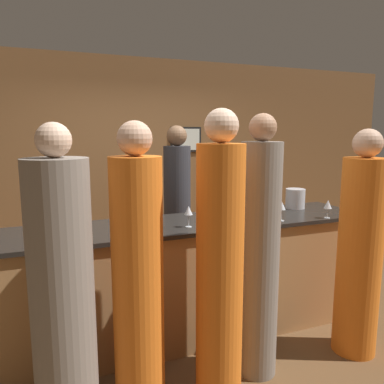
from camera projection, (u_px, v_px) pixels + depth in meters
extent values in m
plane|color=brown|center=(190.00, 333.00, 3.49)|extent=(14.00, 14.00, 0.00)
cube|color=brown|center=(140.00, 166.00, 4.99)|extent=(8.00, 0.06, 2.80)
cube|color=black|center=(186.00, 139.00, 5.13)|extent=(0.44, 0.02, 0.34)
cube|color=silver|center=(186.00, 139.00, 5.12)|extent=(0.39, 0.00, 0.29)
cube|color=#B27F4C|center=(190.00, 280.00, 3.41)|extent=(3.37, 0.69, 1.03)
cube|color=black|center=(190.00, 224.00, 3.32)|extent=(3.43, 0.75, 0.04)
cylinder|color=#2D2D33|center=(177.00, 224.00, 4.12)|extent=(0.29, 0.29, 1.70)
sphere|color=brown|center=(177.00, 136.00, 3.97)|extent=(0.22, 0.22, 0.22)
cylinder|color=orange|center=(138.00, 285.00, 2.46)|extent=(0.34, 0.34, 1.70)
sphere|color=tan|center=(135.00, 138.00, 2.31)|extent=(0.22, 0.22, 0.22)
cylinder|color=gray|center=(259.00, 262.00, 2.80)|extent=(0.30, 0.30, 1.78)
sphere|color=#A37556|center=(263.00, 127.00, 2.64)|extent=(0.20, 0.20, 0.20)
cylinder|color=orange|center=(359.00, 258.00, 3.09)|extent=(0.35, 0.35, 1.65)
sphere|color=tan|center=(368.00, 143.00, 2.94)|extent=(0.23, 0.23, 0.23)
cylinder|color=orange|center=(220.00, 276.00, 2.53)|extent=(0.32, 0.32, 1.78)
sphere|color=beige|center=(221.00, 126.00, 2.37)|extent=(0.22, 0.22, 0.22)
cylinder|color=gray|center=(63.00, 303.00, 2.21)|extent=(0.37, 0.37, 1.71)
sphere|color=beige|center=(53.00, 140.00, 2.06)|extent=(0.20, 0.20, 0.20)
cylinder|color=black|center=(253.00, 200.00, 3.79)|extent=(0.07, 0.07, 0.21)
cylinder|color=black|center=(253.00, 186.00, 3.76)|extent=(0.03, 0.03, 0.07)
cylinder|color=silver|center=(295.00, 199.00, 3.90)|extent=(0.20, 0.20, 0.20)
cylinder|color=silver|center=(47.00, 239.00, 2.77)|extent=(0.05, 0.05, 0.00)
cylinder|color=silver|center=(47.00, 233.00, 2.76)|extent=(0.01, 0.01, 0.10)
cone|color=silver|center=(46.00, 222.00, 2.75)|extent=(0.08, 0.08, 0.07)
cylinder|color=silver|center=(158.00, 228.00, 3.11)|extent=(0.05, 0.05, 0.00)
cylinder|color=silver|center=(158.00, 222.00, 3.10)|extent=(0.01, 0.01, 0.09)
cone|color=silver|center=(158.00, 213.00, 3.09)|extent=(0.08, 0.08, 0.07)
cylinder|color=silver|center=(189.00, 227.00, 3.13)|extent=(0.05, 0.05, 0.00)
cylinder|color=silver|center=(189.00, 221.00, 3.13)|extent=(0.01, 0.01, 0.10)
cone|color=silver|center=(189.00, 210.00, 3.11)|extent=(0.07, 0.07, 0.07)
cylinder|color=silver|center=(327.00, 218.00, 3.46)|extent=(0.05, 0.05, 0.00)
cylinder|color=silver|center=(327.00, 213.00, 3.46)|extent=(0.01, 0.01, 0.09)
cone|color=silver|center=(328.00, 204.00, 3.44)|extent=(0.07, 0.07, 0.08)
cylinder|color=silver|center=(207.00, 223.00, 3.28)|extent=(0.05, 0.05, 0.00)
cylinder|color=silver|center=(207.00, 218.00, 3.27)|extent=(0.01, 0.01, 0.08)
cone|color=silver|center=(208.00, 210.00, 3.26)|extent=(0.06, 0.06, 0.07)
cylinder|color=silver|center=(281.00, 221.00, 3.35)|extent=(0.05, 0.05, 0.00)
cylinder|color=silver|center=(281.00, 215.00, 3.34)|extent=(0.01, 0.01, 0.10)
cone|color=silver|center=(282.00, 205.00, 3.33)|extent=(0.07, 0.07, 0.07)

